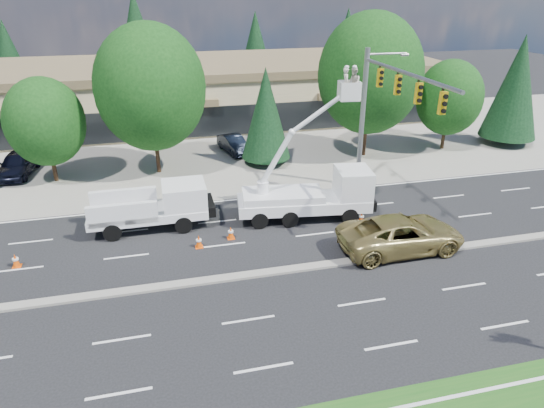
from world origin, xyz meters
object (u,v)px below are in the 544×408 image
object	(u,v)px
minivan	(401,234)
utility_pickup	(157,210)
signal_mast	(379,104)
bucket_truck	(316,188)

from	to	relation	value
minivan	utility_pickup	bearing A→B (deg)	64.28
minivan	signal_mast	bearing A→B (deg)	-12.13
signal_mast	utility_pickup	xyz separation A→B (m)	(-13.34, -0.84, -5.04)
minivan	bucket_truck	bearing A→B (deg)	32.47
signal_mast	bucket_truck	size ratio (longest dim) A/B	1.17
signal_mast	bucket_truck	distance (m)	6.31
bucket_truck	signal_mast	bearing A→B (deg)	30.15
bucket_truck	minivan	distance (m)	5.62
signal_mast	minivan	world-z (taller)	signal_mast
bucket_truck	minivan	bearing A→B (deg)	-49.27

